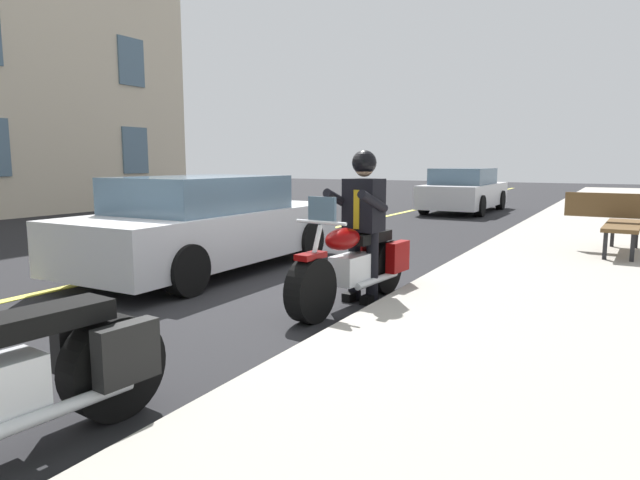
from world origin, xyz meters
The scene contains 7 objects.
ground_plane centered at (0.00, 0.00, 0.00)m, with size 80.00×80.00×0.00m, color black.
lane_center_stripe centered at (0.00, -2.00, 0.01)m, with size 60.00×0.16×0.01m, color #E5DB4C.
motorcycle_main centered at (-0.17, 1.61, 0.45)m, with size 2.22×0.71×1.26m.
rider_main centered at (-0.36, 1.62, 1.04)m, with size 0.65×0.59×1.74m.
car_silver centered at (-12.42, -0.39, 0.69)m, with size 4.60×1.92×1.40m.
car_dark centered at (-0.92, -1.17, 0.69)m, with size 4.60×1.92×1.40m.
bench_sidewalk centered at (-4.72, 4.20, 0.71)m, with size 1.82×1.80×0.95m.
Camera 1 is at (5.36, 4.26, 1.61)m, focal length 31.03 mm.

